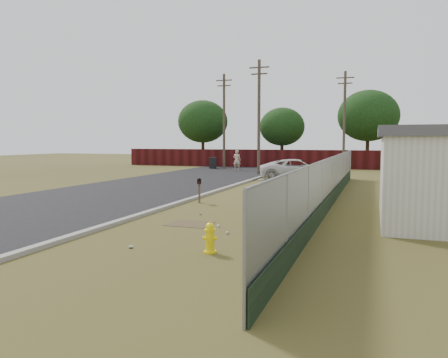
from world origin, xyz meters
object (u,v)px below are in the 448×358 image
at_px(trash_bin, 213,163).
at_px(fire_hydrant, 210,238).
at_px(pickup_truck, 297,170).
at_px(mailbox, 199,183).
at_px(pedestrian, 237,160).

bearing_deg(trash_bin, fire_hydrant, -69.52).
xyz_separation_m(fire_hydrant, pickup_truck, (-1.35, 20.21, 0.36)).
xyz_separation_m(mailbox, pickup_truck, (2.11, 12.46, -0.14)).
bearing_deg(fire_hydrant, pickup_truck, 93.82).
height_order(fire_hydrant, mailbox, mailbox).
bearing_deg(trash_bin, mailbox, -70.83).
distance_m(fire_hydrant, trash_bin, 31.69).
height_order(mailbox, pickup_truck, pickup_truck).
height_order(pickup_truck, pedestrian, pedestrian).
height_order(fire_hydrant, pickup_truck, pickup_truck).
bearing_deg(fire_hydrant, pedestrian, 106.17).
xyz_separation_m(fire_hydrant, mailbox, (-3.46, 7.75, 0.50)).
xyz_separation_m(fire_hydrant, pedestrian, (-8.03, 27.70, 0.58)).
bearing_deg(mailbox, fire_hydrant, -65.94).
height_order(mailbox, trash_bin, mailbox).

